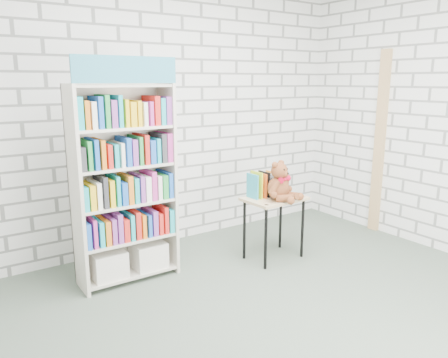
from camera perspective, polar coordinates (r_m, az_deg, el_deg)
ground at (r=3.49m, az=8.68°, el=-17.61°), size 4.50×4.50×0.00m
room_shell at (r=3.02m, az=9.83°, el=13.08°), size 4.52×4.02×2.81m
bookshelf at (r=3.88m, az=-12.88°, el=-0.51°), size 0.87×0.34×1.95m
display_table at (r=4.35m, az=6.57°, el=-3.52°), size 0.60×0.43×0.63m
table_books at (r=4.37m, az=5.79°, el=-0.59°), size 0.42×0.20×0.24m
teddy_bear at (r=4.22m, az=7.40°, el=-0.70°), size 0.35×0.34×0.38m
door_trim at (r=5.38m, az=19.66°, el=4.44°), size 0.05×0.12×2.10m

